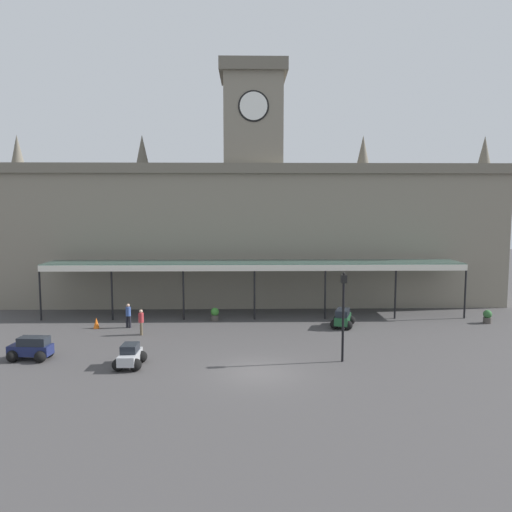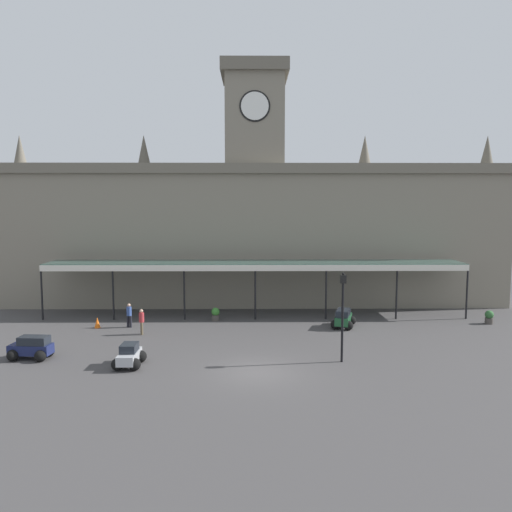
{
  "view_description": "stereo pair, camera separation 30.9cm",
  "coord_description": "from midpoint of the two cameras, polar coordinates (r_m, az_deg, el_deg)",
  "views": [
    {
      "loc": [
        -0.6,
        -24.02,
        8.36
      ],
      "look_at": [
        0.0,
        6.13,
        5.28
      ],
      "focal_mm": 34.47,
      "sensor_mm": 36.0,
      "label": 1
    },
    {
      "loc": [
        -0.29,
        -24.02,
        8.36
      ],
      "look_at": [
        0.0,
        6.13,
        5.28
      ],
      "focal_mm": 34.47,
      "sensor_mm": 36.0,
      "label": 2
    }
  ],
  "objects": [
    {
      "name": "ground_plane",
      "position": [
        25.44,
        0.5,
        -13.35
      ],
      "size": [
        140.0,
        140.0,
        0.0
      ],
      "primitive_type": "plane",
      "color": "#434141"
    },
    {
      "name": "station_building",
      "position": [
        42.41,
        0.05,
        3.38
      ],
      "size": [
        41.73,
        6.35,
        20.02
      ],
      "color": "gray",
      "rests_on": "ground"
    },
    {
      "name": "entrance_canopy",
      "position": [
        37.22,
        0.14,
        -0.94
      ],
      "size": [
        31.5,
        3.26,
        4.13
      ],
      "color": "#38564C",
      "rests_on": "ground"
    },
    {
      "name": "car_green_estate",
      "position": [
        34.78,
        10.36,
        -7.22
      ],
      "size": [
        1.99,
        2.42,
        1.27
      ],
      "color": "#1E512D",
      "rests_on": "ground"
    },
    {
      "name": "car_silver_sedan",
      "position": [
        26.99,
        -14.16,
        -11.27
      ],
      "size": [
        1.53,
        2.06,
        1.19
      ],
      "color": "#B2B5BA",
      "rests_on": "ground"
    },
    {
      "name": "car_navy_estate",
      "position": [
        29.93,
        -24.33,
        -9.79
      ],
      "size": [
        2.31,
        1.66,
        1.27
      ],
      "color": "#19214C",
      "rests_on": "ground"
    },
    {
      "name": "pedestrian_beside_cars",
      "position": [
        35.17,
        -14.26,
        -6.58
      ],
      "size": [
        0.38,
        0.34,
        1.67
      ],
      "color": "black",
      "rests_on": "ground"
    },
    {
      "name": "pedestrian_crossing_forecourt",
      "position": [
        33.07,
        -12.88,
        -7.34
      ],
      "size": [
        0.34,
        0.39,
        1.67
      ],
      "color": "brown",
      "rests_on": "ground"
    },
    {
      "name": "victorian_lamppost",
      "position": [
        26.7,
        10.35,
        -5.8
      ],
      "size": [
        0.3,
        0.3,
        4.86
      ],
      "color": "black",
      "rests_on": "ground"
    },
    {
      "name": "traffic_cone",
      "position": [
        35.74,
        -17.7,
        -7.36
      ],
      "size": [
        0.4,
        0.4,
        0.74
      ],
      "primitive_type": "cone",
      "color": "orange",
      "rests_on": "ground"
    },
    {
      "name": "planter_near_kerb",
      "position": [
        38.98,
        25.64,
        -6.4
      ],
      "size": [
        0.6,
        0.6,
        0.96
      ],
      "color": "#47423D",
      "rests_on": "ground"
    },
    {
      "name": "planter_forecourt_centre",
      "position": [
        36.24,
        -4.47,
        -6.73
      ],
      "size": [
        0.6,
        0.6,
        0.96
      ],
      "color": "#47423D",
      "rests_on": "ground"
    }
  ]
}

